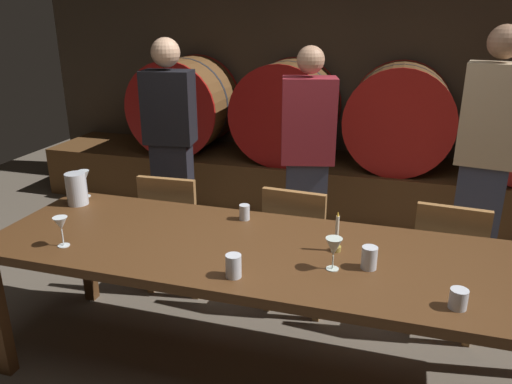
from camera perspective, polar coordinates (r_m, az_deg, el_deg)
ground_plane at (r=2.98m, az=1.61°, el=-19.82°), size 8.93×8.93×0.00m
back_wall at (r=5.39m, az=10.68°, el=13.60°), size 6.87×0.24×2.67m
barrel_shelf at (r=5.09m, az=9.20°, el=0.76°), size 6.18×0.90×0.50m
wine_barrel_far_left at (r=5.34m, az=-8.15°, el=9.84°), size 0.97×0.78×0.97m
wine_barrel_center_left at (r=4.99m, az=3.58°, el=9.28°), size 0.97×0.78×0.97m
wine_barrel_center_right at (r=4.87m, az=16.09°, el=8.27°), size 0.97×0.78×0.97m
dining_table at (r=2.57m, az=1.44°, el=-7.75°), size 2.95×0.92×0.78m
chair_left at (r=3.54m, az=-9.24°, el=-3.94°), size 0.42×0.42×0.88m
chair_center at (r=3.27m, az=4.74°, el=-5.78°), size 0.43×0.43×0.88m
chair_right at (r=3.24m, az=20.98°, el=-7.41°), size 0.43×0.43×0.88m
guest_left at (r=4.02m, az=-9.69°, el=5.09°), size 0.41×0.29×1.73m
guest_center at (r=3.68m, az=5.86°, el=3.41°), size 0.43×0.33×1.69m
guest_right at (r=3.67m, az=24.74°, el=2.95°), size 0.42×0.30×1.84m
candle_center at (r=2.52m, az=9.19°, el=-5.44°), size 0.05×0.05×0.21m
pitcher at (r=3.27m, az=-19.85°, el=0.34°), size 0.13×0.13×0.20m
wine_glass_left at (r=3.38m, az=-19.12°, el=1.56°), size 0.08×0.08×0.17m
wine_glass_center at (r=2.70m, az=-21.45°, el=-3.48°), size 0.07×0.07×0.16m
wine_glass_right at (r=2.33m, az=8.87°, el=-6.32°), size 0.08×0.08×0.16m
cup_far_left at (r=2.86m, az=-1.33°, el=-2.33°), size 0.06×0.06×0.09m
cup_center_left at (r=2.27m, az=-2.60°, el=-8.45°), size 0.07×0.07×0.11m
cup_center_right at (r=2.39m, az=12.84°, el=-7.35°), size 0.07×0.07×0.11m
cup_far_right at (r=2.21m, az=22.16°, el=-11.27°), size 0.07×0.07×0.08m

